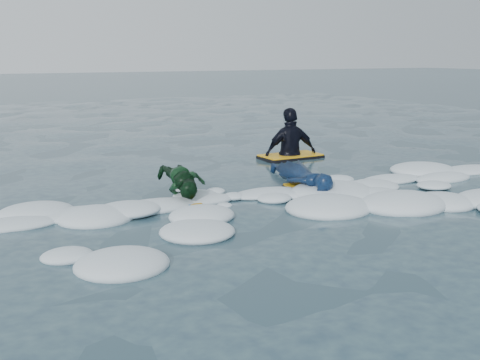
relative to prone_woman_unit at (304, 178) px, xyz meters
name	(u,v)px	position (x,y,z in m)	size (l,w,h in m)	color
ground	(263,234)	(-1.64, -1.66, -0.21)	(120.00, 120.00, 0.00)	#162E36
foam_band	(225,214)	(-1.64, -0.63, -0.21)	(12.00, 3.10, 0.30)	white
prone_woman_unit	(304,178)	(0.00, 0.00, 0.00)	(0.75, 1.65, 0.42)	black
prone_child_unit	(184,183)	(-1.85, 0.32, 0.04)	(0.83, 1.34, 0.49)	black
waiting_rider_unit	(291,155)	(1.33, 2.58, -0.12)	(1.29, 0.76, 1.88)	black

